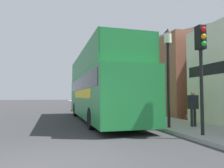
# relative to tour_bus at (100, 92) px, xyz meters

# --- Properties ---
(ground_plane) EXTENTS (144.00, 144.00, 0.00)m
(ground_plane) POSITION_rel_tour_bus_xyz_m (-2.89, 12.85, -1.79)
(ground_plane) COLOR #333335
(sidewalk) EXTENTS (2.82, 108.00, 0.14)m
(sidewalk) POSITION_rel_tour_bus_xyz_m (3.16, 9.85, -1.72)
(sidewalk) COLOR #999993
(sidewalk) RESTS_ON ground_plane
(brick_terrace_rear) EXTENTS (6.00, 21.73, 8.20)m
(brick_terrace_rear) POSITION_rel_tour_bus_xyz_m (7.57, 9.60, 2.31)
(brick_terrace_rear) COLOR #935642
(brick_terrace_rear) RESTS_ON ground_plane
(tour_bus) EXTENTS (2.62, 11.47, 4.09)m
(tour_bus) POSITION_rel_tour_bus_xyz_m (0.00, 0.00, 0.00)
(tour_bus) COLOR #1E7A38
(tour_bus) RESTS_ON ground_plane
(parked_car_ahead_of_bus) EXTENTS (2.07, 4.33, 1.42)m
(parked_car_ahead_of_bus) POSITION_rel_tour_bus_xyz_m (0.58, 9.36, -1.13)
(parked_car_ahead_of_bus) COLOR silver
(parked_car_ahead_of_bus) RESTS_ON ground_plane
(pedestrian_second) EXTENTS (0.42, 0.23, 1.61)m
(pedestrian_second) POSITION_rel_tour_bus_xyz_m (3.32, -4.69, -0.67)
(pedestrian_second) COLOR #232328
(pedestrian_second) RESTS_ON sidewalk
(traffic_signal) EXTENTS (0.28, 0.42, 3.86)m
(traffic_signal) POSITION_rel_tour_bus_xyz_m (2.28, -6.69, 1.18)
(traffic_signal) COLOR black
(traffic_signal) RESTS_ON sidewalk
(lamp_post_nearest) EXTENTS (0.35, 0.35, 4.37)m
(lamp_post_nearest) POSITION_rel_tour_bus_xyz_m (2.11, -4.66, 1.39)
(lamp_post_nearest) COLOR black
(lamp_post_nearest) RESTS_ON sidewalk
(lamp_post_second) EXTENTS (0.35, 0.35, 4.73)m
(lamp_post_second) POSITION_rel_tour_bus_xyz_m (2.41, 3.25, 1.61)
(lamp_post_second) COLOR black
(lamp_post_second) RESTS_ON sidewalk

